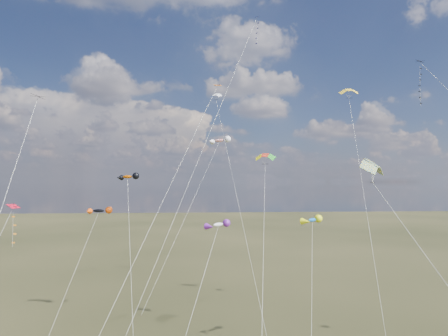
{
  "coord_description": "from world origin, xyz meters",
  "views": [
    {
      "loc": [
        -3.47,
        -27.72,
        17.4
      ],
      "look_at": [
        0.0,
        18.0,
        19.0
      ],
      "focal_mm": 32.0,
      "sensor_mm": 36.0,
      "label": 1
    }
  ],
  "objects": [
    {
      "name": "diamond_black_high",
      "position": [
        25.85,
        18.56,
        27.97
      ],
      "size": [
        10.76,
        26.69,
        32.94
      ],
      "color": "black",
      "rests_on": "ground"
    },
    {
      "name": "diamond_navy_tall",
      "position": [
        4.36,
        28.9,
        36.4
      ],
      "size": [
        17.49,
        22.69,
        42.51
      ],
      "color": "#0C1244",
      "rests_on": "ground"
    },
    {
      "name": "diamond_black_mid",
      "position": [
        -15.37,
        -1.4,
        16.66
      ],
      "size": [
        1.15,
        18.27,
        24.23
      ],
      "color": "black",
      "rests_on": "ground"
    },
    {
      "name": "diamond_red_low",
      "position": [
        -20.64,
        10.99,
        12.62
      ],
      "size": [
        2.96,
        11.19,
        15.3
      ],
      "color": "red",
      "rests_on": "ground"
    },
    {
      "name": "diamond_orange_center",
      "position": [
        -4.73,
        13.46,
        19.57
      ],
      "size": [
        13.01,
        15.45,
        28.81
      ],
      "color": "#CC5602",
      "rests_on": "ground"
    },
    {
      "name": "parafoil_yellow",
      "position": [
        17.79,
        25.15,
        29.89
      ],
      "size": [
        6.53,
        22.49,
        30.69
      ],
      "color": "yellow",
      "rests_on": "ground"
    },
    {
      "name": "parafoil_blue_white",
      "position": [
        0.23,
        37.72,
        31.57
      ],
      "size": [
        5.36,
        25.58,
        32.46
      ],
      "color": "blue",
      "rests_on": "ground"
    },
    {
      "name": "parafoil_striped",
      "position": [
        8.96,
        -0.86,
        18.66
      ],
      "size": [
        7.56,
        16.49,
        19.47
      ],
      "color": "yellow",
      "rests_on": "ground"
    },
    {
      "name": "parafoil_tricolor",
      "position": [
        4.7,
        17.55,
        20.37
      ],
      "size": [
        4.93,
        18.68,
        21.06
      ],
      "color": "#F3F206",
      "rests_on": "ground"
    },
    {
      "name": "novelty_black_orange",
      "position": [
        -16.02,
        26.17,
        13.55
      ],
      "size": [
        4.76,
        10.91,
        14.1
      ],
      "color": "black",
      "rests_on": "ground"
    },
    {
      "name": "novelty_orange_black",
      "position": [
        -11.89,
        23.79,
        17.98
      ],
      "size": [
        4.49,
        14.39,
        18.56
      ],
      "color": "#D25500",
      "rests_on": "ground"
    },
    {
      "name": "novelty_white_purple",
      "position": [
        -1.42,
        5.95,
        13.72
      ],
      "size": [
        5.96,
        8.59,
        14.16
      ],
      "color": "white",
      "rests_on": "ground"
    },
    {
      "name": "novelty_redwhite_stripe",
      "position": [
        1.02,
        42.94,
        24.71
      ],
      "size": [
        13.3,
        19.28,
        25.49
      ],
      "color": "red",
      "rests_on": "ground"
    },
    {
      "name": "novelty_blue_yellow",
      "position": [
        8.76,
        12.79,
        13.41
      ],
      "size": [
        4.75,
        11.92,
        13.94
      ],
      "color": "blue",
      "rests_on": "ground"
    }
  ]
}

